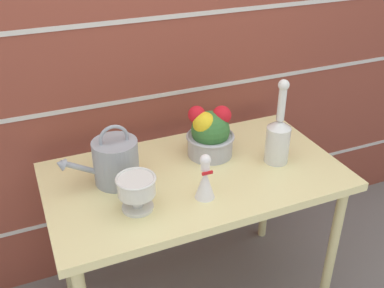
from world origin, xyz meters
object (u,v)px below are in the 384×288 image
glass_decanter (278,136)px  figurine_vase (205,180)px  watering_can (115,161)px  flower_planter (210,134)px  crystal_pedestal_bowl (136,189)px

glass_decanter → figurine_vase: 0.41m
figurine_vase → watering_can: bearing=140.1°
figurine_vase → flower_planter: bearing=61.8°
watering_can → crystal_pedestal_bowl: 0.21m
flower_planter → watering_can: bearing=-174.1°
glass_decanter → flower_planter: bearing=145.7°
watering_can → figurine_vase: 0.37m
flower_planter → glass_decanter: 0.29m
watering_can → flower_planter: (0.43, 0.04, 0.01)m
crystal_pedestal_bowl → glass_decanter: (0.65, 0.09, 0.03)m
watering_can → figurine_vase: size_ratio=1.74×
crystal_pedestal_bowl → flower_planter: 0.48m
flower_planter → figurine_vase: (-0.15, -0.28, -0.03)m
crystal_pedestal_bowl → figurine_vase: figurine_vase is taller
figurine_vase → crystal_pedestal_bowl: bearing=173.0°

